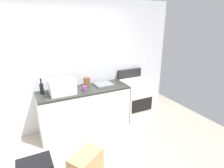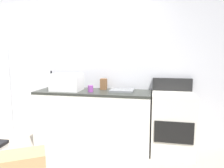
% 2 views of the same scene
% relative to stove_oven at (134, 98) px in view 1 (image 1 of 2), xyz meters
% --- Properties ---
extents(wall_back, '(5.00, 0.10, 2.60)m').
position_rel_stove_oven_xyz_m(wall_back, '(-1.52, 0.34, 0.83)').
color(wall_back, silver).
rests_on(wall_back, ground_plane).
extents(kitchen_counter, '(1.80, 0.60, 0.90)m').
position_rel_stove_oven_xyz_m(kitchen_counter, '(-1.22, -0.01, -0.02)').
color(kitchen_counter, silver).
rests_on(kitchen_counter, ground_plane).
extents(stove_oven, '(0.60, 0.61, 1.10)m').
position_rel_stove_oven_xyz_m(stove_oven, '(0.00, 0.00, 0.00)').
color(stove_oven, silver).
rests_on(stove_oven, ground_plane).
extents(microwave, '(0.46, 0.34, 0.27)m').
position_rel_stove_oven_xyz_m(microwave, '(-1.64, -0.05, 0.57)').
color(microwave, white).
rests_on(microwave, kitchen_counter).
extents(sink_basin, '(0.36, 0.32, 0.03)m').
position_rel_stove_oven_xyz_m(sink_basin, '(-0.77, 0.05, 0.45)').
color(sink_basin, slate).
rests_on(sink_basin, kitchen_counter).
extents(wine_bottle, '(0.07, 0.07, 0.30)m').
position_rel_stove_oven_xyz_m(wine_bottle, '(-1.99, 0.10, 0.54)').
color(wine_bottle, black).
rests_on(wine_bottle, kitchen_counter).
extents(coffee_mug, '(0.08, 0.08, 0.10)m').
position_rel_stove_oven_xyz_m(coffee_mug, '(-1.23, -0.10, 0.48)').
color(coffee_mug, purple).
rests_on(coffee_mug, kitchen_counter).
extents(knife_block, '(0.10, 0.10, 0.18)m').
position_rel_stove_oven_xyz_m(knife_block, '(-1.09, 0.16, 0.52)').
color(knife_block, brown).
rests_on(knife_block, kitchen_counter).
extents(cardboard_box_medium, '(0.57, 0.51, 0.42)m').
position_rel_stove_oven_xyz_m(cardboard_box_medium, '(-1.65, -1.26, -0.26)').
color(cardboard_box_medium, tan).
rests_on(cardboard_box_medium, ground_plane).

